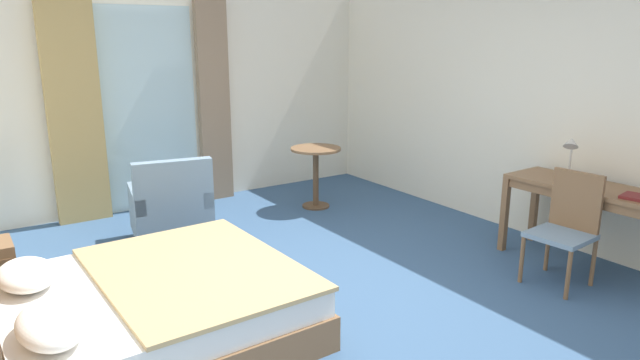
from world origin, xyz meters
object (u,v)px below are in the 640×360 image
(writing_desk, at_px, (599,198))
(desk_lamp, at_px, (570,152))
(armchair_by_window, at_px, (171,210))
(bed, at_px, (142,309))
(round_cafe_table, at_px, (316,164))
(desk_chair, at_px, (567,223))

(writing_desk, relative_size, desk_lamp, 3.56)
(writing_desk, xyz_separation_m, armchair_by_window, (-2.87, 2.73, -0.32))
(bed, bearing_deg, armchair_by_window, 64.63)
(writing_desk, height_order, round_cafe_table, writing_desk)
(writing_desk, distance_m, desk_chair, 0.46)
(bed, xyz_separation_m, armchair_by_window, (0.83, 1.74, 0.10))
(desk_chair, distance_m, desk_lamp, 0.68)
(desk_chair, bearing_deg, writing_desk, -0.97)
(writing_desk, bearing_deg, round_cafe_table, 108.49)
(bed, xyz_separation_m, desk_lamp, (3.61, -0.73, 0.78))
(round_cafe_table, bearing_deg, desk_lamp, -71.33)
(writing_desk, xyz_separation_m, round_cafe_table, (-0.99, 2.96, -0.14))
(desk_lamp, relative_size, armchair_by_window, 0.50)
(bed, distance_m, round_cafe_table, 3.35)
(desk_chair, relative_size, armchair_by_window, 1.04)
(bed, bearing_deg, writing_desk, -15.08)
(armchair_by_window, bearing_deg, desk_lamp, -41.55)
(desk_chair, distance_m, round_cafe_table, 3.00)
(bed, height_order, round_cafe_table, bed)
(bed, height_order, desk_chair, bed)
(armchair_by_window, relative_size, round_cafe_table, 1.23)
(desk_lamp, xyz_separation_m, round_cafe_table, (-0.91, 2.69, -0.50))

